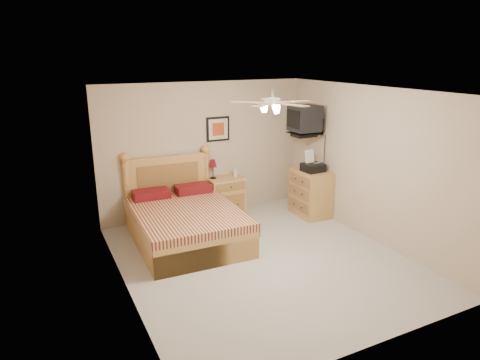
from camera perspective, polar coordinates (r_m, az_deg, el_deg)
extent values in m
plane|color=#ACA59B|center=(6.56, 2.98, -10.53)|extent=(4.50, 4.50, 0.00)
cube|color=white|center=(5.86, 3.35, 11.79)|extent=(4.00, 4.50, 0.04)
cube|color=#BEA78C|center=(8.06, -4.74, 4.08)|extent=(4.00, 0.04, 2.50)
cube|color=#BEA78C|center=(4.40, 17.83, -7.52)|extent=(4.00, 0.04, 2.50)
cube|color=#BEA78C|center=(5.44, -15.56, -2.68)|extent=(0.04, 4.50, 2.50)
cube|color=#BEA78C|center=(7.26, 17.05, 1.99)|extent=(0.04, 4.50, 2.50)
cube|color=#AF7B35|center=(8.20, -2.00, -2.12)|extent=(0.67, 0.50, 0.72)
imported|color=silver|center=(8.12, -0.67, 1.12)|extent=(0.08, 0.08, 0.21)
cube|color=black|center=(8.08, -2.96, 6.81)|extent=(0.46, 0.04, 0.46)
cube|color=#AB8145|center=(8.21, 9.40, -1.70)|extent=(0.53, 0.76, 0.88)
imported|color=#BBB091|center=(8.31, 8.41, 1.83)|extent=(0.21, 0.28, 0.03)
imported|color=tan|center=(8.33, 8.52, 2.03)|extent=(0.23, 0.30, 0.02)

